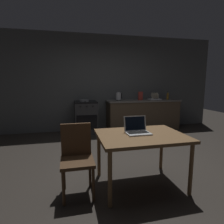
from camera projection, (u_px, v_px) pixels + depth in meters
name	position (u px, v px, depth m)	size (l,w,h in m)	color
ground_plane	(127.00, 162.00, 3.33)	(12.00, 12.00, 0.00)	#2D2823
back_wall	(112.00, 83.00, 5.57)	(6.40, 0.10, 2.74)	#4D5051
kitchen_counter	(143.00, 115.00, 5.58)	(2.16, 0.64, 0.88)	#4C3D2D
stove_oven	(86.00, 117.00, 5.20)	(0.60, 0.62, 0.88)	#2D2D30
dining_table	(141.00, 139.00, 2.51)	(1.14, 0.88, 0.71)	brown
chair	(77.00, 154.00, 2.35)	(0.40, 0.40, 0.88)	#4C331E
laptop	(137.00, 130.00, 2.55)	(0.32, 0.27, 0.22)	silver
electric_kettle	(119.00, 97.00, 5.32)	(0.17, 0.15, 0.24)	black
bottle	(168.00, 96.00, 5.62)	(0.07, 0.07, 0.24)	#8C601E
frying_pan	(84.00, 100.00, 5.09)	(0.26, 0.43, 0.05)	gray
cereal_box	(140.00, 96.00, 5.49)	(0.13, 0.05, 0.24)	#B2382D
dish_rack	(155.00, 98.00, 5.59)	(0.34, 0.26, 0.21)	silver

